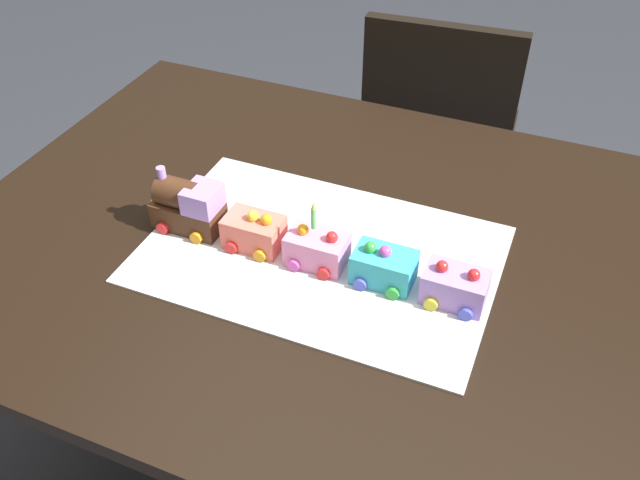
% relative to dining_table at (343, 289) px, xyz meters
% --- Properties ---
extents(ground_plane, '(8.00, 8.00, 0.00)m').
position_rel_dining_table_xyz_m(ground_plane, '(0.00, 0.00, -0.63)').
color(ground_plane, '#2D3038').
extents(dining_table, '(1.40, 1.00, 0.74)m').
position_rel_dining_table_xyz_m(dining_table, '(0.00, 0.00, 0.00)').
color(dining_table, black).
rests_on(dining_table, ground).
extents(chair, '(0.43, 0.43, 0.86)m').
position_rel_dining_table_xyz_m(chair, '(-0.02, 0.83, -0.16)').
color(chair, black).
rests_on(chair, ground).
extents(cake_board, '(0.60, 0.40, 0.00)m').
position_rel_dining_table_xyz_m(cake_board, '(-0.03, -0.04, 0.11)').
color(cake_board, silver).
rests_on(cake_board, dining_table).
extents(cake_locomotive, '(0.14, 0.08, 0.12)m').
position_rel_dining_table_xyz_m(cake_locomotive, '(-0.27, -0.06, 0.16)').
color(cake_locomotive, '#472816').
rests_on(cake_locomotive, cake_board).
extents(cake_car_hopper_coral, '(0.10, 0.08, 0.07)m').
position_rel_dining_table_xyz_m(cake_car_hopper_coral, '(-0.14, -0.06, 0.14)').
color(cake_car_hopper_coral, '#F27260').
rests_on(cake_car_hopper_coral, cake_board).
extents(cake_car_gondola_bubblegum, '(0.10, 0.08, 0.07)m').
position_rel_dining_table_xyz_m(cake_car_gondola_bubblegum, '(-0.03, -0.06, 0.14)').
color(cake_car_gondola_bubblegum, pink).
rests_on(cake_car_gondola_bubblegum, cake_board).
extents(cake_car_tanker_turquoise, '(0.10, 0.08, 0.07)m').
position_rel_dining_table_xyz_m(cake_car_tanker_turquoise, '(0.09, -0.06, 0.14)').
color(cake_car_tanker_turquoise, '#38B7C6').
rests_on(cake_car_tanker_turquoise, cake_board).
extents(cake_car_caboose_lavender, '(0.10, 0.08, 0.07)m').
position_rel_dining_table_xyz_m(cake_car_caboose_lavender, '(0.21, -0.06, 0.14)').
color(cake_car_caboose_lavender, '#AD84E0').
rests_on(cake_car_caboose_lavender, cake_board).
extents(birthday_candle, '(0.01, 0.01, 0.05)m').
position_rel_dining_table_xyz_m(birthday_candle, '(-0.03, -0.06, 0.21)').
color(birthday_candle, '#66D872').
rests_on(birthday_candle, cake_car_gondola_bubblegum).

